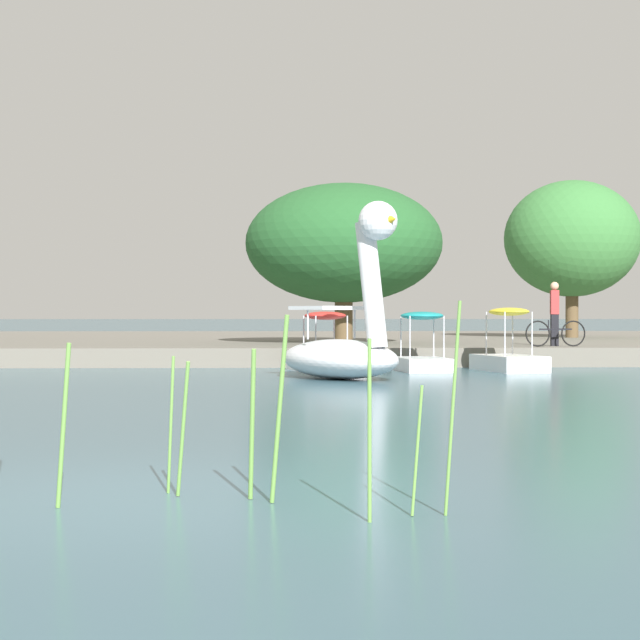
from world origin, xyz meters
The scene contains 11 objects.
ground_plane centered at (0.00, 0.00, 0.00)m, with size 585.86×585.86×0.00m, color #385966.
shore_bank_far centered at (0.00, 33.62, 0.25)m, with size 134.92×27.84×0.51m, color #6B665B.
swan_boat centered at (2.38, 14.73, 0.86)m, with size 3.33×3.67×3.71m.
pedal_boat_red centered at (2.09, 17.99, 0.40)m, with size 1.87×2.54×1.45m.
pedal_boat_teal centered at (4.45, 17.94, 0.48)m, with size 1.32×1.99×1.45m.
pedal_boat_yellow centered at (6.56, 17.91, 0.44)m, with size 1.61×2.42×1.54m.
tree_broadleaf_behind_dock centered at (2.92, 24.33, 3.52)m, with size 7.01×6.79×4.82m.
tree_broadleaf_left centered at (11.93, 31.85, 4.20)m, with size 5.81×5.64×5.88m.
person_on_path centered at (8.55, 21.26, 1.44)m, with size 0.23×0.23×1.77m.
bicycle_parked centered at (8.45, 20.77, 0.87)m, with size 1.72×0.33×0.72m.
reed_clump_foreground centered at (0.40, -0.34, 0.64)m, with size 3.39×1.25×1.54m.
Camera 1 is at (0.98, -8.17, 1.39)m, focal length 60.67 mm.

